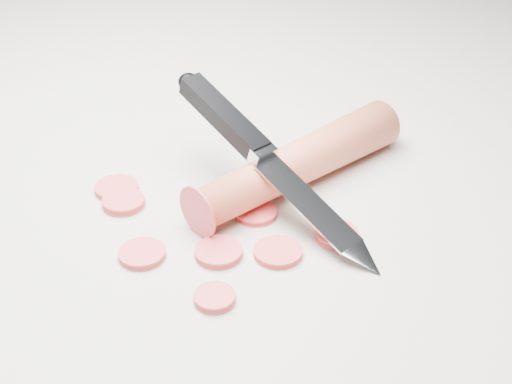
% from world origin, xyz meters
% --- Properties ---
extents(ground, '(2.40, 2.40, 0.00)m').
position_xyz_m(ground, '(0.00, 0.00, 0.00)').
color(ground, beige).
rests_on(ground, ground).
extents(carrot, '(0.13, 0.21, 0.04)m').
position_xyz_m(carrot, '(0.05, 0.05, 0.02)').
color(carrot, '#E45D3A').
rests_on(carrot, ground).
extents(carrot_slice_0, '(0.03, 0.03, 0.01)m').
position_xyz_m(carrot_slice_0, '(-0.07, -0.03, 0.00)').
color(carrot_slice_0, '#E84047').
rests_on(carrot_slice_0, ground).
extents(carrot_slice_1, '(0.04, 0.04, 0.01)m').
position_xyz_m(carrot_slice_1, '(0.03, -0.06, 0.00)').
color(carrot_slice_1, '#E84047').
rests_on(carrot_slice_1, ground).
extents(carrot_slice_2, '(0.03, 0.03, 0.01)m').
position_xyz_m(carrot_slice_2, '(0.04, -0.00, 0.00)').
color(carrot_slice_2, '#E84047').
rests_on(carrot_slice_2, ground).
extents(carrot_slice_3, '(0.04, 0.04, 0.01)m').
position_xyz_m(carrot_slice_3, '(0.07, -0.05, 0.00)').
color(carrot_slice_3, '#E84047').
rests_on(carrot_slice_3, ground).
extents(carrot_slice_4, '(0.03, 0.03, 0.01)m').
position_xyz_m(carrot_slice_4, '(0.10, -0.01, 0.00)').
color(carrot_slice_4, '#E84047').
rests_on(carrot_slice_4, ground).
extents(carrot_slice_5, '(0.04, 0.04, 0.01)m').
position_xyz_m(carrot_slice_5, '(-0.09, -0.01, 0.00)').
color(carrot_slice_5, '#E84047').
rests_on(carrot_slice_5, ground).
extents(carrot_slice_6, '(0.04, 0.04, 0.01)m').
position_xyz_m(carrot_slice_6, '(-0.03, -0.08, 0.00)').
color(carrot_slice_6, '#E84047').
rests_on(carrot_slice_6, ground).
extents(carrot_slice_7, '(0.03, 0.03, 0.01)m').
position_xyz_m(carrot_slice_7, '(0.04, -0.11, 0.00)').
color(carrot_slice_7, '#E84047').
rests_on(carrot_slice_7, ground).
extents(kitchen_knife, '(0.22, 0.13, 0.08)m').
position_xyz_m(kitchen_knife, '(0.04, 0.01, 0.04)').
color(kitchen_knife, silver).
rests_on(kitchen_knife, ground).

